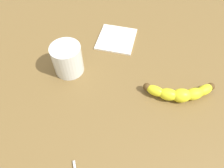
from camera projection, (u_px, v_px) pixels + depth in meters
The scene contains 4 objects.
wooden_tabletop at pixel (126, 99), 57.30cm from camera, with size 120.00×120.00×3.00cm, color brown.
banana at pixel (181, 93), 54.43cm from camera, with size 18.63×8.66×3.74cm.
smoothie_glass at pixel (67, 59), 58.22cm from camera, with size 8.50×8.50×8.83cm.
folded_napkin at pixel (116, 39), 69.37cm from camera, with size 11.99×12.74×0.60cm, color white.
Camera 1 is at (-12.99, -28.16, 50.01)cm, focal length 33.12 mm.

